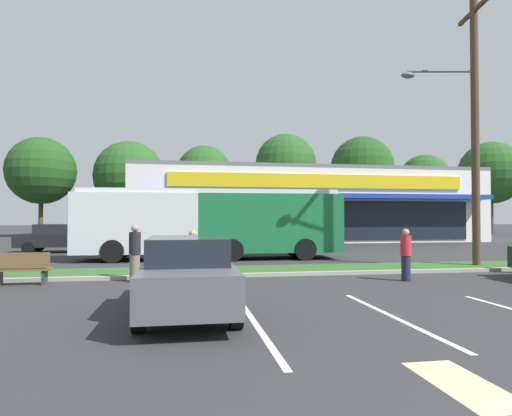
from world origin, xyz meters
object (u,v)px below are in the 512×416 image
pedestrian_mid (135,253)px  pedestrian_far (193,258)px  car_2 (188,274)px  pedestrian_by_pole (406,255)px  bus_stop_bench (21,268)px  car_1 (59,238)px  car_0 (305,237)px  utility_pole (472,122)px  city_bus (211,222)px

pedestrian_mid → pedestrian_far: bearing=128.6°
car_2 → pedestrian_by_pole: size_ratio=2.97×
pedestrian_by_pole → pedestrian_far: 6.50m
bus_stop_bench → car_1: size_ratio=0.36×
bus_stop_bench → car_0: size_ratio=0.35×
bus_stop_bench → pedestrian_by_pole: bearing=175.0°
car_0 → pedestrian_mid: 15.62m
pedestrian_mid → pedestrian_by_pole: bearing=151.5°
bus_stop_bench → car_0: bearing=-133.1°
utility_pole → pedestrian_mid: utility_pole is taller
car_2 → pedestrian_mid: (-1.54, 4.59, 0.08)m
bus_stop_bench → car_2: size_ratio=0.33×
bus_stop_bench → pedestrian_mid: pedestrian_mid is taller
bus_stop_bench → car_0: car_0 is taller
car_1 → car_2: car_1 is taller
car_1 → pedestrian_far: (7.20, -13.44, -0.01)m
car_2 → pedestrian_far: (0.18, 3.56, 0.01)m
city_bus → car_0: (6.28, 5.89, -1.00)m
car_0 → pedestrian_far: (-7.29, -13.81, 0.03)m
car_0 → bus_stop_bench: bearing=46.9°
city_bus → pedestrian_mid: size_ratio=7.04×
car_1 → city_bus: bearing=-33.9°
pedestrian_mid → pedestrian_far: (1.71, -1.03, -0.08)m
bus_stop_bench → car_1: (-2.35, 12.61, 0.30)m
car_1 → pedestrian_by_pole: size_ratio=2.75×
pedestrian_by_pole → pedestrian_far: size_ratio=1.01×
bus_stop_bench → pedestrian_by_pole: size_ratio=1.00×
car_0 → car_2: 18.90m
bus_stop_bench → pedestrian_mid: size_ratio=0.92×
pedestrian_mid → city_bus: bearing=-131.9°
utility_pole → car_1: bearing=149.0°
pedestrian_by_pole → car_1: bearing=142.5°
car_1 → pedestrian_by_pole: (13.70, -13.60, 0.00)m
city_bus → car_0: city_bus is taller
pedestrian_by_pole → pedestrian_mid: 8.30m
car_1 → car_2: bearing=-67.5°
utility_pole → pedestrian_far: 12.15m
car_0 → pedestrian_mid: size_ratio=2.61×
car_2 → car_1: bearing=22.5°
utility_pole → pedestrian_by_pole: (-4.32, -2.79, -4.87)m
car_2 → utility_pole: bearing=-60.6°
utility_pole → pedestrian_far: size_ratio=6.71×
utility_pole → car_0: (-3.53, 11.17, -4.91)m
bus_stop_bench → utility_pole: bearing=-173.5°
city_bus → pedestrian_by_pole: bearing=125.8°
city_bus → pedestrian_by_pole: city_bus is taller
car_0 → car_1: bearing=1.4°
pedestrian_by_pole → pedestrian_far: bearing=-174.1°
car_2 → pedestrian_mid: pedestrian_mid is taller
utility_pole → bus_stop_bench: bearing=-173.5°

